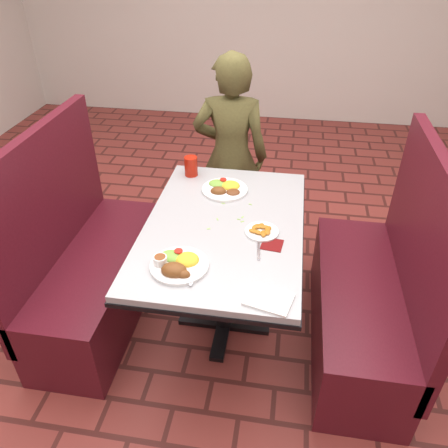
{
  "coord_description": "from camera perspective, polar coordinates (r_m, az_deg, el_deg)",
  "views": [
    {
      "loc": [
        0.29,
        -1.81,
        2.02
      ],
      "look_at": [
        0.0,
        0.0,
        0.75
      ],
      "focal_mm": 35.0,
      "sensor_mm": 36.0,
      "label": 1
    }
  ],
  "objects": [
    {
      "name": "lettuce_shreds",
      "position": [
        2.27,
        1.24,
        0.78
      ],
      "size": [
        0.28,
        0.32,
        0.0
      ],
      "primitive_type": null,
      "color": "#86B146",
      "rests_on": "dining_table"
    },
    {
      "name": "fork_utensil",
      "position": [
        1.94,
        -3.77,
        -5.85
      ],
      "size": [
        0.02,
        0.14,
        0.0
      ],
      "primitive_type": "cube",
      "rotation": [
        0.0,
        0.0,
        -0.07
      ],
      "color": "silver",
      "rests_on": "dining_table"
    },
    {
      "name": "dining_table",
      "position": [
        2.29,
        0.0,
        -1.98
      ],
      "size": [
        0.81,
        1.21,
        0.75
      ],
      "color": "#AAACAE",
      "rests_on": "ground"
    },
    {
      "name": "spoon_utensil",
      "position": [
        2.05,
        4.55,
        -3.45
      ],
      "size": [
        0.02,
        0.14,
        0.0
      ],
      "primitive_type": "cube",
      "rotation": [
        0.0,
        0.0,
        0.1
      ],
      "color": "silver",
      "rests_on": "dining_table"
    },
    {
      "name": "plantain_plate",
      "position": [
        2.17,
        4.95,
        -0.9
      ],
      "size": [
        0.17,
        0.17,
        0.03
      ],
      "rotation": [
        0.0,
        0.0,
        0.35
      ],
      "color": "white",
      "rests_on": "dining_table"
    },
    {
      "name": "red_tumbler",
      "position": [
        2.66,
        -4.34,
        7.54
      ],
      "size": [
        0.08,
        0.08,
        0.12
      ],
      "primitive_type": "cylinder",
      "color": "#AE1A0B",
      "rests_on": "dining_table"
    },
    {
      "name": "booth_bench_left",
      "position": [
        2.71,
        -17.02,
        -5.8
      ],
      "size": [
        0.47,
        1.2,
        1.17
      ],
      "color": "#55131E",
      "rests_on": "ground"
    },
    {
      "name": "diner_person",
      "position": [
        3.01,
        0.87,
        8.74
      ],
      "size": [
        0.53,
        0.36,
        1.4
      ],
      "primitive_type": "imported",
      "rotation": [
        0.0,
        0.0,
        3.19
      ],
      "color": "brown",
      "rests_on": "ground"
    },
    {
      "name": "knife_utensil",
      "position": [
        1.92,
        -3.58,
        -6.23
      ],
      "size": [
        0.03,
        0.18,
        0.0
      ],
      "primitive_type": "cube",
      "rotation": [
        0.0,
        0.0,
        -0.09
      ],
      "color": "silver",
      "rests_on": "dining_table"
    },
    {
      "name": "paper_napkin",
      "position": [
        1.81,
        5.87,
        -9.76
      ],
      "size": [
        0.21,
        0.18,
        0.01
      ],
      "primitive_type": "cube",
      "rotation": [
        0.0,
        0.0,
        -0.25
      ],
      "color": "white",
      "rests_on": "dining_table"
    },
    {
      "name": "far_dinner_plate",
      "position": [
        2.51,
        0.12,
        4.9
      ],
      "size": [
        0.26,
        0.26,
        0.07
      ],
      "rotation": [
        0.0,
        0.0,
        -0.17
      ],
      "color": "white",
      "rests_on": "dining_table"
    },
    {
      "name": "maroon_napkin",
      "position": [
        2.1,
        6.29,
        -2.68
      ],
      "size": [
        0.11,
        0.11,
        0.0
      ],
      "primitive_type": "cube",
      "rotation": [
        0.0,
        0.0,
        -0.12
      ],
      "color": "#600E0F",
      "rests_on": "dining_table"
    },
    {
      "name": "booth_bench_right",
      "position": [
        2.53,
        18.43,
        -9.53
      ],
      "size": [
        0.47,
        1.2,
        1.17
      ],
      "color": "#55131E",
      "rests_on": "ground"
    },
    {
      "name": "near_dinner_plate",
      "position": [
        1.95,
        -6.07,
        -4.99
      ],
      "size": [
        0.26,
        0.26,
        0.08
      ],
      "rotation": [
        0.0,
        0.0,
        -0.2
      ],
      "color": "white",
      "rests_on": "dining_table"
    }
  ]
}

